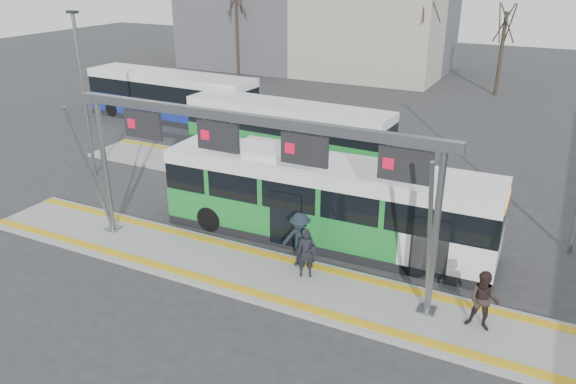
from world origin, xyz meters
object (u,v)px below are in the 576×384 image
gantry (249,148)px  hero_bus (325,202)px  passenger_b (484,301)px  passenger_a (306,253)px  passenger_c (300,240)px

gantry → hero_bus: (1.25, 3.13, -2.77)m
gantry → passenger_b: gantry is taller
gantry → passenger_a: 3.82m
hero_bus → passenger_c: size_ratio=6.37×
passenger_a → passenger_b: bearing=-29.8°
passenger_b → passenger_c: bearing=173.8°
gantry → passenger_c: 3.56m
passenger_a → passenger_b: 5.52m
hero_bus → passenger_a: (0.61, -2.88, -0.56)m
passenger_a → passenger_c: bearing=107.9°
hero_bus → passenger_b: hero_bus is taller
passenger_a → passenger_c: passenger_c is taller
passenger_b → passenger_c: passenger_c is taller
passenger_c → hero_bus: bearing=98.4°
passenger_a → passenger_c: size_ratio=0.86×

